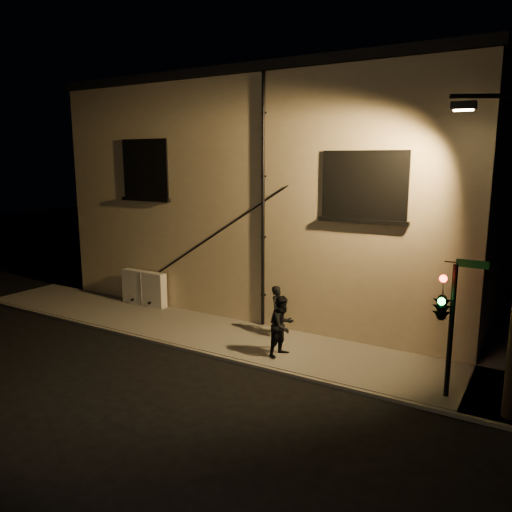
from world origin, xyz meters
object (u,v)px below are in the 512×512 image
Objects in this scene: pedestrian_a at (277,311)px; pedestrian_b at (283,326)px; traffic_signal at (443,305)px; utility_cabinet at (144,288)px.

pedestrian_a is 1.63m from pedestrian_b.
pedestrian_b is 4.62m from traffic_signal.
pedestrian_a is at bearing 162.28° from traffic_signal.
pedestrian_a reaches higher than utility_cabinet.
utility_cabinet is at bearing 169.43° from traffic_signal.
pedestrian_b is at bearing -14.29° from utility_cabinet.
traffic_signal is at bearing -110.37° from pedestrian_a.
utility_cabinet is 11.81m from traffic_signal.
pedestrian_b reaches higher than pedestrian_a.
traffic_signal is (11.50, -2.15, 1.60)m from utility_cabinet.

